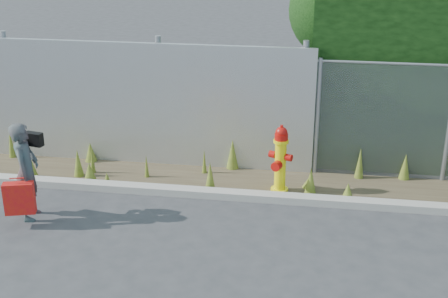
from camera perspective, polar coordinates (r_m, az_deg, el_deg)
ground at (r=8.41m, az=0.58°, el=-9.99°), size 80.00×80.00×0.00m
curb at (r=9.95m, az=2.06°, el=-4.28°), size 16.00×0.22×0.12m
weed_strip at (r=10.53m, az=0.81°, el=-2.25°), size 16.00×1.27×0.55m
corrugated_fence at (r=11.44m, az=-13.52°, el=4.26°), size 8.50×0.21×2.30m
fire_hydrant at (r=10.02m, az=5.18°, el=-1.03°), size 0.39×0.35×1.15m
woman at (r=9.56m, az=-17.62°, el=-1.96°), size 0.45×0.60×1.49m
red_tote_bag at (r=9.45m, az=-18.21°, el=-4.29°), size 0.43×0.16×0.56m
black_shoulder_bag at (r=9.55m, az=-16.99°, el=0.87°), size 0.27×0.11×0.20m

